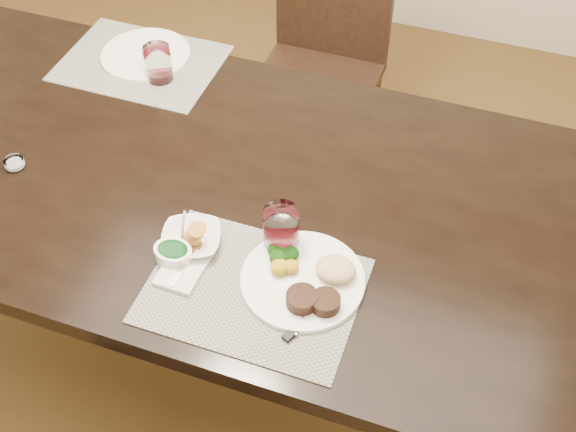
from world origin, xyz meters
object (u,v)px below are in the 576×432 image
(steak_knife, at_px, (303,318))
(wine_glass_near, at_px, (281,231))
(dinner_plate, at_px, (308,280))
(chair_far, at_px, (323,55))
(far_plate, at_px, (146,55))
(cracker_bowl, at_px, (192,239))

(steak_knife, bearing_deg, wine_glass_near, 148.45)
(dinner_plate, height_order, wine_glass_near, wine_glass_near)
(chair_far, xyz_separation_m, wine_glass_near, (0.23, -1.08, 0.30))
(wine_glass_near, height_order, far_plate, wine_glass_near)
(cracker_bowl, distance_m, far_plate, 0.76)
(dinner_plate, bearing_deg, steak_knife, -87.19)
(wine_glass_near, bearing_deg, far_plate, 138.62)
(chair_far, bearing_deg, steak_knife, -74.62)
(wine_glass_near, bearing_deg, chair_far, 102.14)
(wine_glass_near, bearing_deg, dinner_plate, -42.61)
(dinner_plate, bearing_deg, wine_glass_near, 127.64)
(steak_knife, relative_size, wine_glass_near, 1.84)
(chair_far, xyz_separation_m, far_plate, (-0.40, -0.53, 0.26))
(steak_knife, relative_size, far_plate, 0.78)
(dinner_plate, relative_size, far_plate, 1.04)
(wine_glass_near, bearing_deg, steak_knife, -57.24)
(chair_far, bearing_deg, wine_glass_near, -77.86)
(cracker_bowl, xyz_separation_m, far_plate, (-0.44, 0.62, -0.01))
(chair_far, distance_m, wine_glass_near, 1.15)
(dinner_plate, distance_m, far_plate, 0.97)
(steak_knife, relative_size, cracker_bowl, 1.21)
(steak_knife, bearing_deg, cracker_bowl, -173.98)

